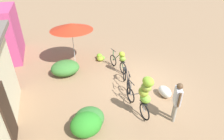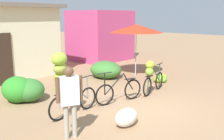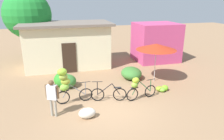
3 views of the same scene
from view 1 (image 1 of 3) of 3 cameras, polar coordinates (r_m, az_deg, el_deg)
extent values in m
plane|color=#967352|center=(9.12, 8.45, -3.99)|extent=(60.00, 60.00, 0.00)
cube|color=#332319|center=(6.69, -29.10, -12.04)|extent=(0.90, 0.06, 2.00)
ellipsoid|color=#2D8727|center=(6.52, -7.88, -16.11)|extent=(0.90, 1.06, 0.80)
ellipsoid|color=#367630|center=(6.75, -6.97, -14.50)|extent=(0.99, 1.06, 0.72)
ellipsoid|color=#3B7631|center=(9.84, -14.08, 0.61)|extent=(1.23, 1.43, 0.73)
cylinder|color=beige|center=(10.67, -11.72, 7.69)|extent=(0.04, 0.04, 2.20)
cone|color=red|center=(10.33, -12.30, 12.80)|extent=(2.30, 2.30, 0.35)
torus|color=black|center=(7.79, 5.63, -7.60)|extent=(0.65, 0.09, 0.65)
torus|color=black|center=(7.10, 9.85, -12.45)|extent=(0.65, 0.09, 0.65)
cylinder|color=slate|center=(7.02, 9.23, -9.75)|extent=(0.41, 0.06, 0.61)
cylinder|color=slate|center=(7.37, 7.04, -7.32)|extent=(0.72, 0.08, 0.61)
cylinder|color=black|center=(7.41, 5.88, -3.66)|extent=(0.50, 0.06, 0.03)
cylinder|color=slate|center=(7.60, 5.75, -5.68)|extent=(0.04, 0.04, 0.65)
cube|color=black|center=(6.93, 9.63, -9.75)|extent=(0.37, 0.16, 0.02)
ellipsoid|color=#7CB73D|center=(6.84, 10.10, -8.54)|extent=(0.51, 0.45, 0.33)
ellipsoid|color=olive|center=(6.70, 9.57, -6.56)|extent=(0.49, 0.42, 0.33)
ellipsoid|color=olive|center=(6.52, 10.41, -5.18)|extent=(0.47, 0.42, 0.28)
ellipsoid|color=#8DBF32|center=(6.37, 10.98, -3.50)|extent=(0.50, 0.44, 0.33)
torus|color=black|center=(8.24, 5.05, -5.17)|extent=(0.65, 0.20, 0.66)
torus|color=black|center=(9.11, 3.81, -1.30)|extent=(0.65, 0.20, 0.66)
cylinder|color=black|center=(8.80, 4.07, -0.37)|extent=(0.40, 0.13, 0.59)
cylinder|color=black|center=(8.36, 4.70, -2.22)|extent=(0.70, 0.20, 0.59)
cylinder|color=black|center=(7.87, 5.27, -1.20)|extent=(0.49, 0.15, 0.03)
cylinder|color=black|center=(8.05, 5.16, -3.23)|extent=(0.04, 0.04, 0.67)
cube|color=black|center=(8.83, 4.00, 0.31)|extent=(0.38, 0.22, 0.02)
torus|color=black|center=(10.39, 0.37, 2.97)|extent=(0.64, 0.16, 0.64)
torus|color=black|center=(9.63, 3.42, 0.54)|extent=(0.64, 0.16, 0.64)
cylinder|color=#19592D|center=(9.61, 2.90, 2.65)|extent=(0.39, 0.10, 0.66)
cylinder|color=#19592D|center=(9.99, 1.33, 3.83)|extent=(0.69, 0.16, 0.66)
cylinder|color=black|center=(10.12, 0.38, 6.08)|extent=(0.50, 0.12, 0.03)
cylinder|color=#19592D|center=(10.25, 0.37, 4.50)|extent=(0.04, 0.04, 0.62)
cube|color=black|center=(9.53, 3.15, 2.62)|extent=(0.38, 0.20, 0.02)
ellipsoid|color=#78A433|center=(9.47, 3.21, 3.46)|extent=(0.43, 0.40, 0.28)
ellipsoid|color=#8FAA28|center=(9.41, 3.05, 4.78)|extent=(0.40, 0.34, 0.27)
ellipsoid|color=#76C636|center=(11.08, -3.43, 3.65)|extent=(0.48, 0.54, 0.26)
ellipsoid|color=#77C226|center=(11.25, -3.86, 4.22)|extent=(0.40, 0.34, 0.31)
ellipsoid|color=olive|center=(11.03, -3.53, 3.55)|extent=(0.63, 0.62, 0.27)
ellipsoid|color=silver|center=(8.43, 15.80, -6.36)|extent=(0.72, 0.47, 0.44)
cylinder|color=gray|center=(7.21, 18.58, -12.37)|extent=(0.11, 0.11, 0.78)
cylinder|color=gray|center=(7.34, 18.34, -11.43)|extent=(0.11, 0.11, 0.78)
cube|color=silver|center=(6.84, 19.41, -7.52)|extent=(0.45, 0.36, 0.62)
cylinder|color=brown|center=(6.63, 19.85, -8.62)|extent=(0.08, 0.08, 0.56)
cylinder|color=brown|center=(7.02, 19.08, -6.08)|extent=(0.08, 0.08, 0.56)
sphere|color=brown|center=(6.61, 20.01, -4.67)|extent=(0.21, 0.21, 0.21)
camera|label=2|loc=(8.45, 60.68, -2.73)|focal=41.67mm
camera|label=3|loc=(12.73, 53.33, 17.15)|focal=33.66mm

